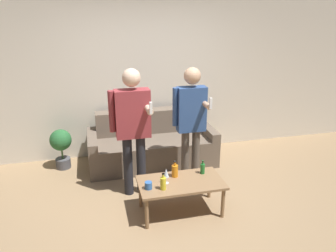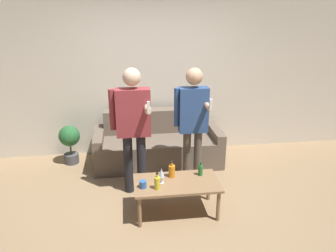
{
  "view_description": "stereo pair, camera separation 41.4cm",
  "coord_description": "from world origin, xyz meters",
  "px_view_note": "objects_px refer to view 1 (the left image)",
  "views": [
    {
      "loc": [
        -0.83,
        -3.27,
        2.36
      ],
      "look_at": [
        0.09,
        0.52,
        0.95
      ],
      "focal_mm": 35.0,
      "sensor_mm": 36.0,
      "label": 1
    },
    {
      "loc": [
        -0.42,
        -3.34,
        2.36
      ],
      "look_at": [
        0.09,
        0.52,
        0.95
      ],
      "focal_mm": 35.0,
      "sensor_mm": 36.0,
      "label": 2
    }
  ],
  "objects_px": {
    "person_standing_left": "(133,124)",
    "bottle_orange": "(203,168)",
    "couch": "(152,145)",
    "person_standing_right": "(191,117)",
    "coffee_table": "(181,185)"
  },
  "relations": [
    {
      "from": "person_standing_left",
      "to": "bottle_orange",
      "type": "bearing_deg",
      "value": -28.91
    },
    {
      "from": "couch",
      "to": "person_standing_left",
      "type": "distance_m",
      "value": 1.19
    },
    {
      "from": "bottle_orange",
      "to": "person_standing_left",
      "type": "height_order",
      "value": "person_standing_left"
    },
    {
      "from": "bottle_orange",
      "to": "person_standing_left",
      "type": "bearing_deg",
      "value": 151.09
    },
    {
      "from": "person_standing_right",
      "to": "bottle_orange",
      "type": "bearing_deg",
      "value": -89.74
    },
    {
      "from": "couch",
      "to": "coffee_table",
      "type": "height_order",
      "value": "couch"
    },
    {
      "from": "bottle_orange",
      "to": "person_standing_left",
      "type": "relative_size",
      "value": 0.1
    },
    {
      "from": "coffee_table",
      "to": "person_standing_right",
      "type": "bearing_deg",
      "value": 63.98
    },
    {
      "from": "coffee_table",
      "to": "bottle_orange",
      "type": "height_order",
      "value": "bottle_orange"
    },
    {
      "from": "coffee_table",
      "to": "person_standing_left",
      "type": "relative_size",
      "value": 0.6
    },
    {
      "from": "person_standing_left",
      "to": "person_standing_right",
      "type": "height_order",
      "value": "person_standing_left"
    },
    {
      "from": "couch",
      "to": "bottle_orange",
      "type": "relative_size",
      "value": 11.17
    },
    {
      "from": "coffee_table",
      "to": "person_standing_right",
      "type": "distance_m",
      "value": 0.95
    },
    {
      "from": "couch",
      "to": "person_standing_right",
      "type": "distance_m",
      "value": 1.13
    },
    {
      "from": "couch",
      "to": "coffee_table",
      "type": "xyz_separation_m",
      "value": [
        0.08,
        -1.44,
        0.08
      ]
    }
  ]
}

